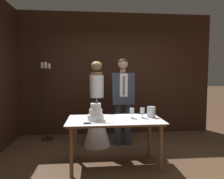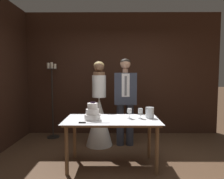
{
  "view_description": "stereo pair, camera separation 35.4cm",
  "coord_description": "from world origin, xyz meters",
  "px_view_note": "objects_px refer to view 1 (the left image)",
  "views": [
    {
      "loc": [
        -0.53,
        -2.73,
        1.45
      ],
      "look_at": [
        -0.2,
        0.78,
        1.18
      ],
      "focal_mm": 32.0,
      "sensor_mm": 36.0,
      "label": 1
    },
    {
      "loc": [
        -0.17,
        -2.75,
        1.45
      ],
      "look_at": [
        -0.2,
        0.78,
        1.18
      ],
      "focal_mm": 32.0,
      "sensor_mm": 36.0,
      "label": 2
    }
  ],
  "objects_px": {
    "groom": "(123,97)",
    "cake_knife": "(93,123)",
    "wine_glass_middle": "(142,111)",
    "bride": "(97,115)",
    "candle_stand": "(46,100)",
    "wine_glass_near": "(132,111)",
    "hurricane_candle": "(151,112)",
    "cake_table": "(115,124)",
    "tiered_cake": "(96,113)"
  },
  "relations": [
    {
      "from": "groom",
      "to": "cake_knife",
      "type": "bearing_deg",
      "value": -116.76
    },
    {
      "from": "wine_glass_middle",
      "to": "bride",
      "type": "xyz_separation_m",
      "value": [
        -0.71,
        0.87,
        -0.23
      ]
    },
    {
      "from": "bride",
      "to": "candle_stand",
      "type": "xyz_separation_m",
      "value": [
        -1.1,
        0.49,
        0.25
      ]
    },
    {
      "from": "wine_glass_near",
      "to": "hurricane_candle",
      "type": "distance_m",
      "value": 0.33
    },
    {
      "from": "cake_table",
      "to": "tiered_cake",
      "type": "xyz_separation_m",
      "value": [
        -0.3,
        -0.04,
        0.19
      ]
    },
    {
      "from": "groom",
      "to": "wine_glass_middle",
      "type": "bearing_deg",
      "value": -77.88
    },
    {
      "from": "tiered_cake",
      "to": "groom",
      "type": "xyz_separation_m",
      "value": [
        0.56,
        0.96,
        0.14
      ]
    },
    {
      "from": "hurricane_candle",
      "to": "cake_knife",
      "type": "bearing_deg",
      "value": -160.04
    },
    {
      "from": "cake_knife",
      "to": "candle_stand",
      "type": "xyz_separation_m",
      "value": [
        -1.02,
        1.67,
        0.12
      ]
    },
    {
      "from": "tiered_cake",
      "to": "bride",
      "type": "relative_size",
      "value": 0.16
    },
    {
      "from": "candle_stand",
      "to": "wine_glass_middle",
      "type": "bearing_deg",
      "value": -36.89
    },
    {
      "from": "cake_table",
      "to": "groom",
      "type": "distance_m",
      "value": 1.01
    },
    {
      "from": "groom",
      "to": "bride",
      "type": "bearing_deg",
      "value": 179.94
    },
    {
      "from": "cake_table",
      "to": "candle_stand",
      "type": "bearing_deg",
      "value": 133.98
    },
    {
      "from": "bride",
      "to": "hurricane_candle",
      "type": "bearing_deg",
      "value": -44.27
    },
    {
      "from": "cake_knife",
      "to": "wine_glass_near",
      "type": "xyz_separation_m",
      "value": [
        0.61,
        0.31,
        0.11
      ]
    },
    {
      "from": "cake_table",
      "to": "hurricane_candle",
      "type": "bearing_deg",
      "value": 7.32
    },
    {
      "from": "tiered_cake",
      "to": "wine_glass_near",
      "type": "bearing_deg",
      "value": 8.77
    },
    {
      "from": "wine_glass_near",
      "to": "hurricane_candle",
      "type": "height_order",
      "value": "hurricane_candle"
    },
    {
      "from": "tiered_cake",
      "to": "cake_table",
      "type": "bearing_deg",
      "value": 7.65
    },
    {
      "from": "groom",
      "to": "candle_stand",
      "type": "height_order",
      "value": "groom"
    },
    {
      "from": "candle_stand",
      "to": "bride",
      "type": "bearing_deg",
      "value": -23.87
    },
    {
      "from": "groom",
      "to": "candle_stand",
      "type": "distance_m",
      "value": 1.7
    },
    {
      "from": "wine_glass_middle",
      "to": "tiered_cake",
      "type": "bearing_deg",
      "value": -173.11
    },
    {
      "from": "wine_glass_middle",
      "to": "candle_stand",
      "type": "relative_size",
      "value": 0.09
    },
    {
      "from": "wine_glass_near",
      "to": "candle_stand",
      "type": "height_order",
      "value": "candle_stand"
    },
    {
      "from": "cake_knife",
      "to": "groom",
      "type": "relative_size",
      "value": 0.25
    },
    {
      "from": "tiered_cake",
      "to": "bride",
      "type": "height_order",
      "value": "bride"
    },
    {
      "from": "wine_glass_near",
      "to": "groom",
      "type": "xyz_separation_m",
      "value": [
        -0.02,
        0.87,
        0.13
      ]
    },
    {
      "from": "cake_knife",
      "to": "wine_glass_middle",
      "type": "relative_size",
      "value": 2.78
    },
    {
      "from": "tiered_cake",
      "to": "cake_knife",
      "type": "distance_m",
      "value": 0.25
    },
    {
      "from": "cake_knife",
      "to": "candle_stand",
      "type": "distance_m",
      "value": 1.97
    },
    {
      "from": "cake_table",
      "to": "groom",
      "type": "height_order",
      "value": "groom"
    },
    {
      "from": "wine_glass_near",
      "to": "groom",
      "type": "distance_m",
      "value": 0.88
    },
    {
      "from": "hurricane_candle",
      "to": "candle_stand",
      "type": "bearing_deg",
      "value": 145.87
    },
    {
      "from": "cake_knife",
      "to": "bride",
      "type": "bearing_deg",
      "value": 84.34
    },
    {
      "from": "hurricane_candle",
      "to": "groom",
      "type": "relative_size",
      "value": 0.1
    },
    {
      "from": "cake_table",
      "to": "tiered_cake",
      "type": "bearing_deg",
      "value": -172.35
    },
    {
      "from": "tiered_cake",
      "to": "cake_knife",
      "type": "bearing_deg",
      "value": -99.54
    },
    {
      "from": "cake_knife",
      "to": "wine_glass_middle",
      "type": "height_order",
      "value": "wine_glass_middle"
    },
    {
      "from": "hurricane_candle",
      "to": "bride",
      "type": "relative_size",
      "value": 0.1
    },
    {
      "from": "cake_knife",
      "to": "groom",
      "type": "height_order",
      "value": "groom"
    },
    {
      "from": "groom",
      "to": "candle_stand",
      "type": "xyz_separation_m",
      "value": [
        -1.62,
        0.49,
        -0.12
      ]
    },
    {
      "from": "wine_glass_near",
      "to": "candle_stand",
      "type": "xyz_separation_m",
      "value": [
        -1.64,
        1.36,
        0.01
      ]
    },
    {
      "from": "wine_glass_middle",
      "to": "hurricane_candle",
      "type": "relative_size",
      "value": 0.92
    },
    {
      "from": "cake_table",
      "to": "tiered_cake",
      "type": "height_order",
      "value": "tiered_cake"
    },
    {
      "from": "wine_glass_near",
      "to": "hurricane_candle",
      "type": "xyz_separation_m",
      "value": [
        0.33,
        0.03,
        -0.03
      ]
    },
    {
      "from": "bride",
      "to": "groom",
      "type": "xyz_separation_m",
      "value": [
        0.53,
        -0.0,
        0.36
      ]
    },
    {
      "from": "wine_glass_middle",
      "to": "candle_stand",
      "type": "bearing_deg",
      "value": 143.11
    },
    {
      "from": "tiered_cake",
      "to": "candle_stand",
      "type": "bearing_deg",
      "value": 126.24
    }
  ]
}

